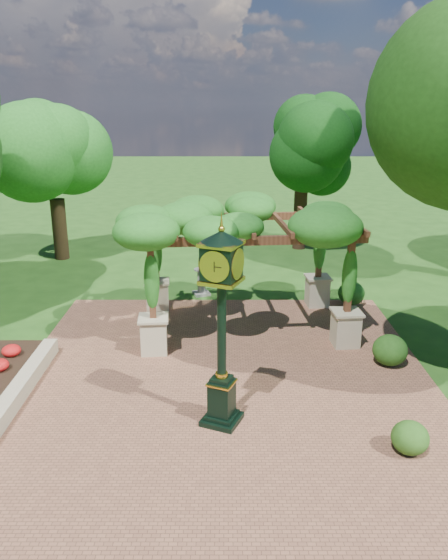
{
  "coord_description": "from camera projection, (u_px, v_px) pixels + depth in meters",
  "views": [
    {
      "loc": [
        0.01,
        -10.27,
        6.33
      ],
      "look_at": [
        0.0,
        2.5,
        2.2
      ],
      "focal_mm": 35.0,
      "sensor_mm": 36.0,
      "label": 1
    }
  ],
  "objects": [
    {
      "name": "ground",
      "position": [
        224.0,
        413.0,
        11.72
      ],
      "size": [
        120.0,
        120.0,
        0.0
      ],
      "primitive_type": "plane",
      "color": "#1E4714",
      "rests_on": "ground"
    },
    {
      "name": "brick_plaza",
      "position": [
        224.0,
        389.0,
        12.66
      ],
      "size": [
        10.0,
        12.0,
        0.04
      ],
      "primitive_type": "cube",
      "color": "brown",
      "rests_on": "ground"
    },
    {
      "name": "border_wall",
      "position": [
        18.0,
        393.0,
        12.13
      ],
      "size": [
        0.35,
        5.0,
        0.4
      ],
      "primitive_type": "cube",
      "color": "#C6B793",
      "rests_on": "ground"
    },
    {
      "name": "pedestal_clock",
      "position": [
        222.0,
        312.0,
        10.58
      ],
      "size": [
        1.07,
        1.07,
        4.15
      ],
      "rotation": [
        0.0,
        0.0,
        -0.4
      ],
      "color": "black",
      "rests_on": "brick_plaza"
    },
    {
      "name": "pergola",
      "position": [
        245.0,
        225.0,
        15.28
      ],
      "size": [
        6.31,
        4.27,
        3.78
      ],
      "rotation": [
        0.0,
        0.0,
        0.09
      ],
      "color": "#BFB28E",
      "rests_on": "brick_plaza"
    },
    {
      "name": "sundial",
      "position": [
        201.0,
        283.0,
        18.87
      ],
      "size": [
        0.67,
        0.67,
        0.94
      ],
      "rotation": [
        0.0,
        0.0,
        0.36
      ],
      "color": "gray",
      "rests_on": "ground"
    },
    {
      "name": "shrub_front",
      "position": [
        410.0,
        438.0,
        10.24
      ],
      "size": [
        0.71,
        0.71,
        0.64
      ],
      "primitive_type": "ellipsoid",
      "rotation": [
        0.0,
        0.0,
        -0.01
      ],
      "color": "#285317",
      "rests_on": "brick_plaza"
    },
    {
      "name": "shrub_mid",
      "position": [
        390.0,
        350.0,
        13.71
      ],
      "size": [
        1.02,
        1.02,
        0.78
      ],
      "primitive_type": "ellipsoid",
      "rotation": [
        0.0,
        0.0,
        -0.19
      ],
      "color": "#204914",
      "rests_on": "brick_plaza"
    },
    {
      "name": "shrub_back",
      "position": [
        351.0,
        293.0,
        17.84
      ],
      "size": [
        1.07,
        1.07,
        0.78
      ],
      "primitive_type": "ellipsoid",
      "rotation": [
        0.0,
        0.0,
        0.28
      ],
      "color": "#205719",
      "rests_on": "brick_plaza"
    },
    {
      "name": "tree_west_far",
      "position": [
        52.0,
        151.0,
        22.05
      ],
      "size": [
        3.67,
        3.67,
        6.6
      ],
      "color": "#2E2112",
      "rests_on": "ground"
    },
    {
      "name": "tree_north",
      "position": [
        303.0,
        145.0,
        23.7
      ],
      "size": [
        3.1,
        3.1,
        6.76
      ],
      "color": "#362115",
      "rests_on": "ground"
    }
  ]
}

